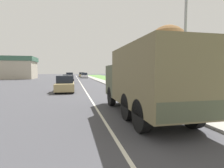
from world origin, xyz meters
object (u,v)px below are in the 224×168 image
military_truck (145,79)px  car_second_ahead (68,79)px  car_third_ahead (70,76)px  lamp_post (182,35)px  car_farthest_ahead (82,75)px  car_nearest_ahead (65,85)px  car_fourth_ahead (84,76)px

military_truck → car_second_ahead: bearing=99.7°
car_third_ahead → lamp_post: size_ratio=0.66×
car_second_ahead → car_farthest_ahead: size_ratio=1.00×
car_nearest_ahead → lamp_post: lamp_post is taller
military_truck → car_farthest_ahead: bearing=90.3°
car_nearest_ahead → car_fourth_ahead: 35.28m
car_fourth_ahead → car_second_ahead: bearing=-100.8°
military_truck → car_fourth_ahead: military_truck is taller
car_third_ahead → car_fourth_ahead: 9.72m
car_nearest_ahead → car_fourth_ahead: size_ratio=0.92×
military_truck → car_third_ahead: (-4.09, 36.97, -0.96)m
car_nearest_ahead → lamp_post: (6.60, -9.70, 3.34)m
car_third_ahead → car_farthest_ahead: bearing=77.6°
car_second_ahead → car_farthest_ahead: 30.44m
lamp_post → car_third_ahead: bearing=100.4°
car_nearest_ahead → car_farthest_ahead: 43.55m
lamp_post → car_fourth_ahead: bearing=93.1°
car_third_ahead → lamp_post: (6.61, -35.95, 3.30)m
car_third_ahead → car_fourth_ahead: size_ratio=0.94×
car_third_ahead → military_truck: bearing=-83.7°
car_third_ahead → car_second_ahead: bearing=-90.0°
car_farthest_ahead → car_nearest_ahead: bearing=-94.9°
car_second_ahead → car_third_ahead: car_third_ahead is taller
car_second_ahead → car_fourth_ahead: car_fourth_ahead is taller
car_nearest_ahead → car_farthest_ahead: car_farthest_ahead is taller
car_fourth_ahead → car_farthest_ahead: bearing=92.7°
car_nearest_ahead → lamp_post: size_ratio=0.64×
car_fourth_ahead → car_nearest_ahead: bearing=-96.7°
car_fourth_ahead → lamp_post: lamp_post is taller
car_fourth_ahead → lamp_post: size_ratio=0.70×
military_truck → car_nearest_ahead: (-4.07, 10.72, -1.00)m
military_truck → car_third_ahead: military_truck is taller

